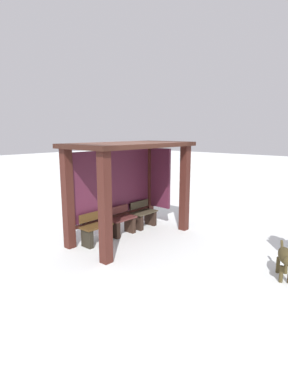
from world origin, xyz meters
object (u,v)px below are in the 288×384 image
(bench_left_inside, at_px, (96,231))
(bench_right_inside, at_px, (144,217))
(bench_center_inside, at_px, (122,223))
(dog, at_px, (285,258))
(bus_shelter, at_px, (128,172))

(bench_left_inside, xyz_separation_m, bench_right_inside, (1.74, 0.00, -0.02))
(bench_right_inside, bearing_deg, bench_left_inside, -179.94)
(bench_left_inside, xyz_separation_m, bench_center_inside, (0.87, 0.00, -0.00))
(bench_right_inside, bearing_deg, dog, -98.86)
(bench_right_inside, bearing_deg, bus_shelter, -167.56)
(bench_center_inside, distance_m, bench_right_inside, 0.87)
(bench_left_inside, bearing_deg, bench_center_inside, 0.02)
(bench_right_inside, height_order, dog, bench_right_inside)
(bench_left_inside, relative_size, bench_center_inside, 1.00)
(bus_shelter, xyz_separation_m, bench_left_inside, (-0.97, 0.17, -1.36))
(bus_shelter, height_order, dog, bus_shelter)
(bench_center_inside, height_order, dog, bench_center_inside)
(bench_left_inside, height_order, dog, bench_left_inside)
(bench_left_inside, height_order, bench_center_inside, bench_left_inside)
(bus_shelter, bearing_deg, bench_left_inside, 170.09)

